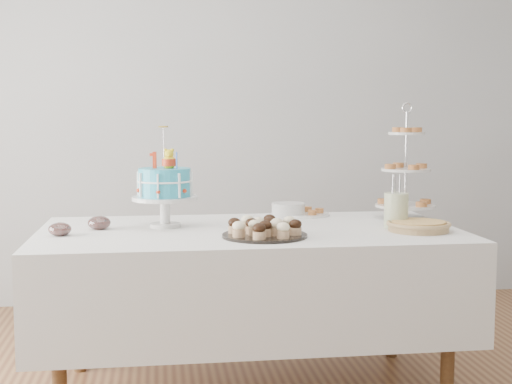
{
  "coord_description": "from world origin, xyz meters",
  "views": [
    {
      "loc": [
        -0.41,
        -2.92,
        1.28
      ],
      "look_at": [
        0.03,
        0.3,
        0.94
      ],
      "focal_mm": 50.0,
      "sensor_mm": 36.0,
      "label": 1
    }
  ],
  "objects": [
    {
      "name": "walls",
      "position": [
        0.0,
        0.0,
        1.35
      ],
      "size": [
        5.04,
        4.04,
        2.7
      ],
      "color": "#9C9FA2",
      "rests_on": "floor"
    },
    {
      "name": "table",
      "position": [
        0.0,
        0.3,
        0.54
      ],
      "size": [
        1.92,
        1.02,
        0.77
      ],
      "color": "silver",
      "rests_on": "floor"
    },
    {
      "name": "birthday_cake",
      "position": [
        -0.38,
        0.41,
        0.9
      ],
      "size": [
        0.31,
        0.31,
        0.47
      ],
      "rotation": [
        0.0,
        0.0,
        -0.25
      ],
      "color": "silver",
      "rests_on": "table"
    },
    {
      "name": "cupcake_tray",
      "position": [
        0.04,
        0.07,
        0.81
      ],
      "size": [
        0.37,
        0.37,
        0.08
      ],
      "color": "black",
      "rests_on": "table"
    },
    {
      "name": "pie",
      "position": [
        0.75,
        0.13,
        0.8
      ],
      "size": [
        0.29,
        0.29,
        0.05
      ],
      "color": "tan",
      "rests_on": "table"
    },
    {
      "name": "tiered_stand",
      "position": [
        0.83,
        0.53,
        1.01
      ],
      "size": [
        0.3,
        0.3,
        0.59
      ],
      "color": "silver",
      "rests_on": "table"
    },
    {
      "name": "plate_stack",
      "position": [
        0.26,
        0.7,
        0.8
      ],
      "size": [
        0.17,
        0.17,
        0.07
      ],
      "color": "silver",
      "rests_on": "table"
    },
    {
      "name": "pastry_plate",
      "position": [
        0.35,
        0.7,
        0.79
      ],
      "size": [
        0.25,
        0.25,
        0.04
      ],
      "color": "silver",
      "rests_on": "table"
    },
    {
      "name": "jam_bowl_a",
      "position": [
        -0.84,
        0.22,
        0.8
      ],
      "size": [
        0.1,
        0.1,
        0.06
      ],
      "color": "silver",
      "rests_on": "table"
    },
    {
      "name": "jam_bowl_b",
      "position": [
        -0.68,
        0.38,
        0.8
      ],
      "size": [
        0.1,
        0.1,
        0.06
      ],
      "color": "silver",
      "rests_on": "table"
    },
    {
      "name": "utensil_pitcher",
      "position": [
        0.68,
        0.23,
        0.86
      ],
      "size": [
        0.12,
        0.11,
        0.25
      ],
      "rotation": [
        0.0,
        0.0,
        0.17
      ],
      "color": "#F0E8CF",
      "rests_on": "table"
    }
  ]
}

